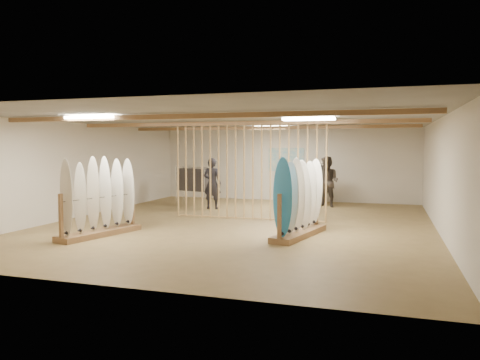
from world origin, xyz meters
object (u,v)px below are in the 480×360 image
(rack_right, at_px, (299,210))
(rack_left, at_px, (100,210))
(clothing_rack_b, at_px, (306,177))
(shopper_a, at_px, (212,180))
(clothing_rack_a, at_px, (193,180))
(shopper_b, at_px, (327,178))

(rack_right, bearing_deg, rack_left, -150.86)
(rack_left, bearing_deg, clothing_rack_b, 77.96)
(rack_left, height_order, clothing_rack_b, rack_left)
(shopper_a, bearing_deg, clothing_rack_b, -139.93)
(rack_left, xyz_separation_m, clothing_rack_a, (-0.21, 6.04, 0.30))
(clothing_rack_a, relative_size, clothing_rack_b, 0.92)
(shopper_a, bearing_deg, rack_left, 85.65)
(rack_left, distance_m, rack_right, 4.68)
(shopper_b, bearing_deg, clothing_rack_a, -142.63)
(rack_right, relative_size, shopper_b, 1.16)
(clothing_rack_a, bearing_deg, shopper_b, 29.53)
(rack_right, bearing_deg, shopper_a, 145.56)
(rack_left, xyz_separation_m, clothing_rack_b, (3.63, 7.38, 0.38))
(shopper_b, bearing_deg, clothing_rack_b, -179.81)
(rack_right, relative_size, shopper_a, 1.18)
(rack_left, bearing_deg, clothing_rack_a, 106.14)
(shopper_a, height_order, shopper_b, shopper_b)
(rack_left, xyz_separation_m, shopper_a, (0.79, 5.32, 0.36))
(clothing_rack_b, bearing_deg, shopper_a, -159.36)
(clothing_rack_a, xyz_separation_m, clothing_rack_b, (3.84, 1.33, 0.08))
(rack_left, distance_m, clothing_rack_b, 8.23)
(shopper_a, distance_m, shopper_b, 4.01)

